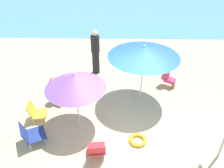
{
  "coord_description": "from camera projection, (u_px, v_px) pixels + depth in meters",
  "views": [
    {
      "loc": [
        -0.34,
        -4.9,
        4.95
      ],
      "look_at": [
        -0.47,
        1.31,
        0.7
      ],
      "focal_mm": 37.85,
      "sensor_mm": 36.0,
      "label": 1
    }
  ],
  "objects": [
    {
      "name": "ground_plane",
      "position": [
        127.0,
        130.0,
        6.83
      ],
      "size": [
        40.0,
        40.0,
        0.0
      ],
      "primitive_type": "plane",
      "color": "#D3BC8C"
    },
    {
      "name": "umbrella_purple",
      "position": [
        75.0,
        82.0,
        6.14
      ],
      "size": [
        1.64,
        1.64,
        1.8
      ],
      "color": "silver",
      "rests_on": "ground_plane"
    },
    {
      "name": "umbrella_blue",
      "position": [
        144.0,
        52.0,
        6.92
      ],
      "size": [
        2.17,
        2.17,
        2.04
      ],
      "color": "silver",
      "rests_on": "ground_plane"
    },
    {
      "name": "beach_chair_a",
      "position": [
        35.0,
        112.0,
        7.02
      ],
      "size": [
        0.53,
        0.5,
        0.61
      ],
      "rotation": [
        0.0,
        0.0,
        0.1
      ],
      "color": "gold",
      "rests_on": "ground_plane"
    },
    {
      "name": "beach_chair_b",
      "position": [
        31.0,
        134.0,
        6.24
      ],
      "size": [
        0.78,
        0.76,
        0.64
      ],
      "rotation": [
        0.0,
        0.0,
        0.45
      ],
      "color": "navy",
      "rests_on": "ground_plane"
    },
    {
      "name": "beach_chair_c",
      "position": [
        96.0,
        150.0,
        5.86
      ],
      "size": [
        0.5,
        0.56,
        0.58
      ],
      "rotation": [
        0.0,
        0.0,
        1.69
      ],
      "color": "red",
      "rests_on": "ground_plane"
    },
    {
      "name": "person_a",
      "position": [
        95.0,
        52.0,
        8.95
      ],
      "size": [
        0.33,
        0.33,
        1.76
      ],
      "rotation": [
        0.0,
        0.0,
        2.34
      ],
      "color": "black",
      "rests_on": "ground_plane"
    },
    {
      "name": "person_b",
      "position": [
        167.0,
        74.0,
        8.4
      ],
      "size": [
        0.52,
        0.45,
        0.99
      ],
      "rotation": [
        0.0,
        0.0,
        5.72
      ],
      "color": "#DB3866",
      "rests_on": "ground_plane"
    },
    {
      "name": "person_c",
      "position": [
        55.0,
        90.0,
        7.62
      ],
      "size": [
        0.55,
        0.47,
        0.97
      ],
      "rotation": [
        0.0,
        0.0,
        5.78
      ],
      "color": "black",
      "rests_on": "ground_plane"
    },
    {
      "name": "swim_ring",
      "position": [
        138.0,
        140.0,
        6.44
      ],
      "size": [
        0.49,
        0.49,
        0.1
      ],
      "primitive_type": "torus",
      "color": "yellow",
      "rests_on": "ground_plane"
    }
  ]
}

